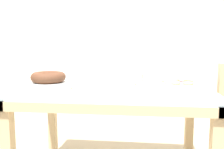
{
  "coord_description": "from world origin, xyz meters",
  "views": [
    {
      "loc": [
        0.2,
        -1.85,
        1.09
      ],
      "look_at": [
        -0.04,
        0.18,
        0.84
      ],
      "focal_mm": 40.0,
      "sensor_mm": 36.0,
      "label": 1
    }
  ],
  "objects_px": {
    "cake_chocolate_round": "(132,78)",
    "tealight_near_cakes": "(136,86)",
    "plate_stack": "(71,75)",
    "cake_golden_bundt": "(48,78)",
    "tealight_near_front": "(104,81)",
    "tealight_right_edge": "(72,90)",
    "pastry_platter": "(178,83)"
  },
  "relations": [
    {
      "from": "cake_chocolate_round",
      "to": "tealight_near_cakes",
      "type": "distance_m",
      "value": 0.24
    },
    {
      "from": "cake_chocolate_round",
      "to": "plate_stack",
      "type": "distance_m",
      "value": 0.56
    },
    {
      "from": "cake_chocolate_round",
      "to": "cake_golden_bundt",
      "type": "xyz_separation_m",
      "value": [
        -0.65,
        -0.14,
        0.01
      ]
    },
    {
      "from": "cake_chocolate_round",
      "to": "plate_stack",
      "type": "xyz_separation_m",
      "value": [
        -0.55,
        0.14,
        0.0
      ]
    },
    {
      "from": "plate_stack",
      "to": "tealight_near_front",
      "type": "height_order",
      "value": "plate_stack"
    },
    {
      "from": "tealight_right_edge",
      "to": "tealight_near_cakes",
      "type": "xyz_separation_m",
      "value": [
        0.42,
        0.21,
        0.0
      ]
    },
    {
      "from": "pastry_platter",
      "to": "plate_stack",
      "type": "relative_size",
      "value": 1.76
    },
    {
      "from": "tealight_near_front",
      "to": "tealight_near_cakes",
      "type": "bearing_deg",
      "value": -35.89
    },
    {
      "from": "tealight_near_front",
      "to": "cake_golden_bundt",
      "type": "bearing_deg",
      "value": -167.16
    },
    {
      "from": "plate_stack",
      "to": "tealight_right_edge",
      "type": "distance_m",
      "value": 0.61
    },
    {
      "from": "cake_golden_bundt",
      "to": "tealight_right_edge",
      "type": "height_order",
      "value": "cake_golden_bundt"
    },
    {
      "from": "plate_stack",
      "to": "tealight_near_front",
      "type": "xyz_separation_m",
      "value": [
        0.32,
        -0.19,
        -0.02
      ]
    },
    {
      "from": "pastry_platter",
      "to": "tealight_near_front",
      "type": "bearing_deg",
      "value": 176.07
    },
    {
      "from": "cake_golden_bundt",
      "to": "tealight_near_cakes",
      "type": "bearing_deg",
      "value": -7.72
    },
    {
      "from": "tealight_near_front",
      "to": "tealight_right_edge",
      "type": "distance_m",
      "value": 0.43
    },
    {
      "from": "tealight_near_front",
      "to": "tealight_near_cakes",
      "type": "height_order",
      "value": "same"
    },
    {
      "from": "cake_chocolate_round",
      "to": "pastry_platter",
      "type": "distance_m",
      "value": 0.37
    },
    {
      "from": "cake_chocolate_round",
      "to": "tealight_near_cakes",
      "type": "height_order",
      "value": "cake_chocolate_round"
    },
    {
      "from": "tealight_near_cakes",
      "to": "pastry_platter",
      "type": "bearing_deg",
      "value": 25.21
    },
    {
      "from": "cake_chocolate_round",
      "to": "pastry_platter",
      "type": "height_order",
      "value": "cake_chocolate_round"
    },
    {
      "from": "pastry_platter",
      "to": "tealight_near_front",
      "type": "height_order",
      "value": "pastry_platter"
    },
    {
      "from": "cake_golden_bundt",
      "to": "pastry_platter",
      "type": "bearing_deg",
      "value": 3.23
    },
    {
      "from": "plate_stack",
      "to": "tealight_right_edge",
      "type": "xyz_separation_m",
      "value": [
        0.17,
        -0.59,
        -0.02
      ]
    },
    {
      "from": "cake_golden_bundt",
      "to": "tealight_near_front",
      "type": "bearing_deg",
      "value": 12.84
    },
    {
      "from": "pastry_platter",
      "to": "cake_chocolate_round",
      "type": "bearing_deg",
      "value": 166.67
    },
    {
      "from": "tealight_near_cakes",
      "to": "plate_stack",
      "type": "bearing_deg",
      "value": 147.1
    },
    {
      "from": "cake_chocolate_round",
      "to": "tealight_right_edge",
      "type": "height_order",
      "value": "cake_chocolate_round"
    },
    {
      "from": "cake_golden_bundt",
      "to": "tealight_near_cakes",
      "type": "relative_size",
      "value": 7.06
    },
    {
      "from": "pastry_platter",
      "to": "plate_stack",
      "type": "bearing_deg",
      "value": 165.86
    },
    {
      "from": "plate_stack",
      "to": "tealight_near_front",
      "type": "distance_m",
      "value": 0.37
    },
    {
      "from": "pastry_platter",
      "to": "tealight_right_edge",
      "type": "relative_size",
      "value": 9.22
    },
    {
      "from": "plate_stack",
      "to": "tealight_right_edge",
      "type": "height_order",
      "value": "plate_stack"
    }
  ]
}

